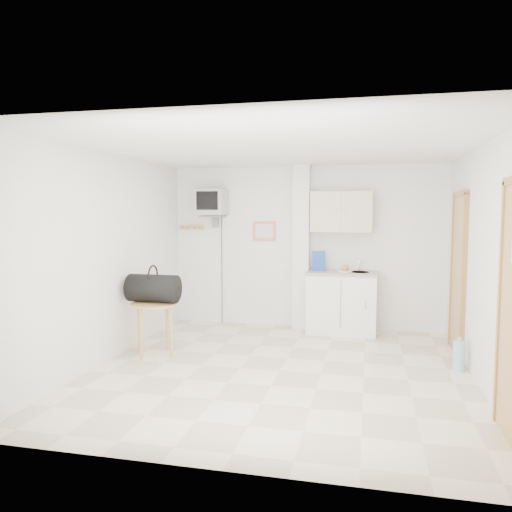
% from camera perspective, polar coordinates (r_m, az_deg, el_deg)
% --- Properties ---
extents(ground, '(4.50, 4.50, 0.00)m').
position_cam_1_polar(ground, '(5.81, 2.72, -12.98)').
color(ground, beige).
rests_on(ground, ground).
extents(room_envelope, '(4.24, 4.54, 2.55)m').
position_cam_1_polar(room_envelope, '(5.58, 5.37, 2.35)').
color(room_envelope, white).
rests_on(room_envelope, ground).
extents(kitchenette, '(1.03, 0.58, 2.10)m').
position_cam_1_polar(kitchenette, '(7.52, 9.75, -2.61)').
color(kitchenette, white).
rests_on(kitchenette, ground).
extents(crt_television, '(0.44, 0.45, 2.15)m').
position_cam_1_polar(crt_television, '(7.85, -5.11, 6.05)').
color(crt_television, slate).
rests_on(crt_television, ground).
extents(round_table, '(0.59, 0.59, 0.66)m').
position_cam_1_polar(round_table, '(6.42, -11.54, -6.10)').
color(round_table, '#AE874D').
rests_on(round_table, ground).
extents(duffel_bag, '(0.65, 0.37, 0.47)m').
position_cam_1_polar(duffel_bag, '(6.42, -11.67, -3.61)').
color(duffel_bag, black).
rests_on(duffel_bag, round_table).
extents(water_bottle, '(0.13, 0.13, 0.39)m').
position_cam_1_polar(water_bottle, '(6.20, 22.17, -10.50)').
color(water_bottle, '#91B2CB').
rests_on(water_bottle, ground).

